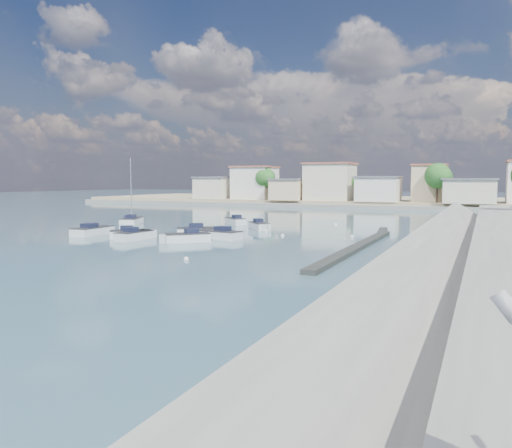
% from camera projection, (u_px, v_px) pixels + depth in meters
% --- Properties ---
extents(ground, '(400.00, 400.00, 0.00)m').
position_uv_depth(ground, '(358.00, 221.00, 72.45)').
color(ground, '#325364').
rests_on(ground, ground).
extents(seawall_walkway, '(5.00, 90.00, 1.80)m').
position_uv_depth(seawall_walkway, '(507.00, 242.00, 40.24)').
color(seawall_walkway, slate).
rests_on(seawall_walkway, ground).
extents(breakwater, '(2.00, 31.02, 0.35)m').
position_uv_depth(breakwater, '(363.00, 244.00, 44.84)').
color(breakwater, black).
rests_on(breakwater, ground).
extents(far_shore_land, '(160.00, 40.00, 1.40)m').
position_uv_depth(far_shore_land, '(408.00, 202.00, 119.46)').
color(far_shore_land, gray).
rests_on(far_shore_land, ground).
extents(far_shore_quay, '(160.00, 2.50, 0.80)m').
position_uv_depth(far_shore_quay, '(393.00, 207.00, 100.48)').
color(far_shore_quay, slate).
rests_on(far_shore_quay, ground).
extents(far_town, '(113.01, 12.80, 8.35)m').
position_uv_depth(far_town, '(453.00, 185.00, 100.99)').
color(far_town, beige).
rests_on(far_town, far_shore_land).
extents(shore_trees, '(74.56, 38.32, 7.92)m').
position_uv_depth(shore_trees, '(437.00, 178.00, 93.89)').
color(shore_trees, '#38281E').
rests_on(shore_trees, ground).
extents(motorboat_a, '(1.94, 4.59, 1.48)m').
position_uv_depth(motorboat_a, '(136.00, 236.00, 49.21)').
color(motorboat_a, silver).
rests_on(motorboat_a, ground).
extents(motorboat_b, '(4.26, 3.77, 1.48)m').
position_uv_depth(motorboat_b, '(133.00, 234.00, 50.46)').
color(motorboat_b, silver).
rests_on(motorboat_b, ground).
extents(motorboat_c, '(5.34, 2.59, 1.48)m').
position_uv_depth(motorboat_c, '(217.00, 235.00, 50.03)').
color(motorboat_c, silver).
rests_on(motorboat_c, ground).
extents(motorboat_d, '(4.25, 4.21, 1.48)m').
position_uv_depth(motorboat_d, '(185.00, 238.00, 47.29)').
color(motorboat_d, silver).
rests_on(motorboat_d, ground).
extents(motorboat_e, '(2.31, 5.68, 1.48)m').
position_uv_depth(motorboat_e, '(94.00, 231.00, 53.90)').
color(motorboat_e, silver).
rests_on(motorboat_e, ground).
extents(motorboat_f, '(4.06, 3.82, 1.48)m').
position_uv_depth(motorboat_f, '(235.00, 221.00, 66.91)').
color(motorboat_f, silver).
rests_on(motorboat_f, ground).
extents(motorboat_g, '(3.80, 3.89, 1.48)m').
position_uv_depth(motorboat_g, '(260.00, 226.00, 59.24)').
color(motorboat_g, silver).
rests_on(motorboat_g, ground).
extents(motorboat_h, '(5.28, 4.49, 1.48)m').
position_uv_depth(motorboat_h, '(203.00, 232.00, 53.31)').
color(motorboat_h, silver).
rests_on(motorboat_h, ground).
extents(sailboat, '(4.33, 6.28, 9.00)m').
position_uv_depth(sailboat, '(132.00, 221.00, 67.17)').
color(sailboat, silver).
rests_on(sailboat, ground).
extents(mooring_buoys, '(16.18, 32.83, 0.39)m').
position_uv_depth(mooring_buoys, '(303.00, 238.00, 49.79)').
color(mooring_buoys, white).
rests_on(mooring_buoys, ground).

